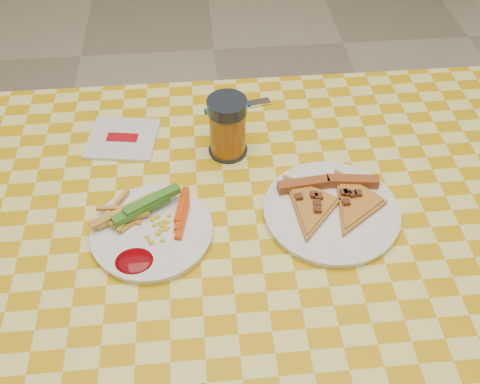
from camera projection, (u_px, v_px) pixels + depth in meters
name	position (u px, v px, depth m)	size (l,w,h in m)	color
table	(256.00, 249.00, 1.00)	(1.28, 0.88, 0.76)	white
plate_left	(152.00, 233.00, 0.93)	(0.21, 0.21, 0.01)	white
plate_right	(331.00, 212.00, 0.96)	(0.24, 0.24, 0.01)	white
fries_veggies	(146.00, 220.00, 0.93)	(0.19, 0.18, 0.04)	gold
pizza_slices	(332.00, 201.00, 0.96)	(0.22, 0.20, 0.02)	#C8833D
drink_glass	(228.00, 127.00, 1.03)	(0.08, 0.08, 0.13)	black
napkin	(123.00, 139.00, 1.10)	(0.16, 0.15, 0.01)	silver
fork	(238.00, 106.00, 1.17)	(0.15, 0.04, 0.01)	navy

